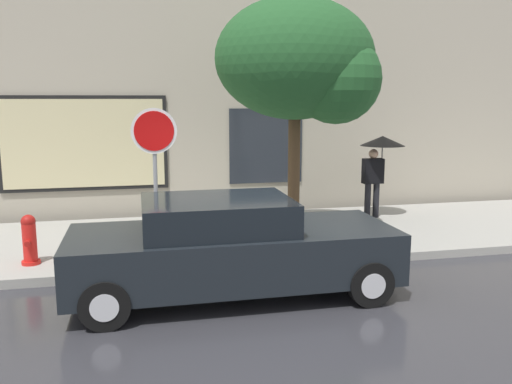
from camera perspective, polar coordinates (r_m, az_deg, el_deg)
The scene contains 8 objects.
ground_plane at distance 7.95m, azimuth -0.96°, elevation -10.91°, with size 60.00×60.00×0.00m, color #333338.
sidewalk at distance 10.75m, azimuth -4.20°, elevation -4.94°, with size 20.00×4.00×0.15m, color #A3A099.
building_facade at distance 12.88m, azimuth -6.20°, elevation 12.75°, with size 20.00×0.67×7.00m.
parked_car at distance 7.73m, azimuth -2.75°, elevation -5.96°, with size 4.63×1.87×1.44m.
fire_hydrant at distance 9.49m, azimuth -23.00°, elevation -4.73°, with size 0.30×0.44×0.83m.
pedestrian_with_umbrella at distance 12.35m, azimuth 13.04°, elevation 4.12°, with size 1.00×1.00×1.86m.
street_tree at distance 10.02m, azimuth 5.10°, elevation 13.49°, with size 2.95×2.51×4.50m.
stop_sign at distance 9.12m, azimuth -10.75°, elevation 4.14°, with size 0.76×0.10×2.53m.
Camera 1 is at (-1.49, -7.28, 2.83)m, focal length 37.51 mm.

